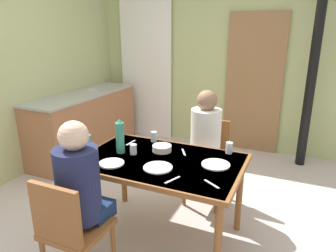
{
  "coord_description": "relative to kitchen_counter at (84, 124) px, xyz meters",
  "views": [
    {
      "loc": [
        1.27,
        -2.24,
        1.79
      ],
      "look_at": [
        0.25,
        0.04,
        0.99
      ],
      "focal_mm": 33.08,
      "sensor_mm": 36.0,
      "label": 1
    }
  ],
  "objects": [
    {
      "name": "wall_back",
      "position": [
        1.59,
        1.21,
        0.98
      ],
      "size": [
        4.04,
        0.1,
        2.87
      ],
      "primitive_type": "cube",
      "color": "#B0BB7B",
      "rests_on": "ground_plane"
    },
    {
      "name": "curtain_panel",
      "position": [
        0.44,
        1.11,
        0.75
      ],
      "size": [
        0.9,
        0.03,
        2.41
      ],
      "primitive_type": "cube",
      "color": "white",
      "rests_on": "ground_plane"
    },
    {
      "name": "chair_near_diner",
      "position": [
        1.54,
        -2.08,
        0.05
      ],
      "size": [
        0.4,
        0.4,
        0.87
      ],
      "color": "brown",
      "rests_on": "ground_plane"
    },
    {
      "name": "dinner_plate_far_center",
      "position": [
        1.52,
        -1.54,
        0.29
      ],
      "size": [
        0.2,
        0.2,
        0.01
      ],
      "primitive_type": "cylinder",
      "color": "white",
      "rests_on": "dining_table"
    },
    {
      "name": "cutlery_knife_far",
      "position": [
        1.42,
        -1.06,
        0.29
      ],
      "size": [
        0.02,
        0.15,
        0.0
      ],
      "primitive_type": "cube",
      "rotation": [
        0.0,
        0.0,
        1.52
      ],
      "color": "silver",
      "rests_on": "dining_table"
    },
    {
      "name": "water_bottle_green_near",
      "position": [
        1.33,
        -1.58,
        0.41
      ],
      "size": [
        0.06,
        0.06,
        0.27
      ],
      "color": "#37936E",
      "rests_on": "dining_table"
    },
    {
      "name": "drinking_glass_by_near_diner",
      "position": [
        1.6,
        -0.94,
        0.34
      ],
      "size": [
        0.06,
        0.06,
        0.1
      ],
      "primitive_type": "cylinder",
      "color": "silver",
      "rests_on": "dining_table"
    },
    {
      "name": "cutlery_fork_far",
      "position": [
        1.96,
        -1.07,
        0.29
      ],
      "size": [
        0.09,
        0.14,
        0.0
      ],
      "primitive_type": "cube",
      "rotation": [
        0.0,
        0.0,
        5.24
      ],
      "color": "silver",
      "rests_on": "dining_table"
    },
    {
      "name": "drinking_glass_by_far_diner",
      "position": [
        2.33,
        -0.93,
        0.34
      ],
      "size": [
        0.06,
        0.06,
        0.1
      ],
      "primitive_type": "cylinder",
      "color": "silver",
      "rests_on": "dining_table"
    },
    {
      "name": "kitchen_counter",
      "position": [
        0.0,
        0.0,
        0.0
      ],
      "size": [
        0.61,
        1.85,
        0.91
      ],
      "color": "#A56845",
      "rests_on": "ground_plane"
    },
    {
      "name": "door_wooden",
      "position": [
        2.19,
        1.13,
        0.55
      ],
      "size": [
        0.8,
        0.05,
        2.0
      ],
      "primitive_type": "cube",
      "color": "olive",
      "rests_on": "ground_plane"
    },
    {
      "name": "dinner_plate_near_right",
      "position": [
        2.29,
        -1.22,
        0.29
      ],
      "size": [
        0.23,
        0.23,
        0.01
      ],
      "primitive_type": "cylinder",
      "color": "white",
      "rests_on": "dining_table"
    },
    {
      "name": "cutlery_knife_near",
      "position": [
        2.08,
        -1.59,
        0.29
      ],
      "size": [
        0.07,
        0.15,
        0.0
      ],
      "primitive_type": "cube",
      "rotation": [
        0.0,
        0.0,
        4.34
      ],
      "color": "silver",
      "rests_on": "dining_table"
    },
    {
      "name": "dining_table",
      "position": [
        1.84,
        -1.3,
        0.21
      ],
      "size": [
        1.35,
        0.87,
        0.74
      ],
      "color": "brown",
      "rests_on": "ground_plane"
    },
    {
      "name": "chair_far_diner",
      "position": [
        2.02,
        -0.51,
        0.05
      ],
      "size": [
        0.4,
        0.4,
        0.87
      ],
      "rotation": [
        0.0,
        0.0,
        3.14
      ],
      "color": "brown",
      "rests_on": "ground_plane"
    },
    {
      "name": "wall_left",
      "position": [
        -0.33,
        -0.59,
        0.98
      ],
      "size": [
        0.1,
        3.59,
        2.87
      ],
      "primitive_type": "cube",
      "color": "#B2B97E",
      "rests_on": "ground_plane"
    },
    {
      "name": "drinking_glass_spare_center",
      "position": [
        1.58,
        -1.29,
        0.33
      ],
      "size": [
        0.06,
        0.06,
        0.09
      ],
      "primitive_type": "cylinder",
      "color": "silver",
      "rests_on": "dining_table"
    },
    {
      "name": "cutlery_fork_near",
      "position": [
        2.35,
        -1.54,
        0.29
      ],
      "size": [
        0.13,
        0.09,
        0.0
      ],
      "primitive_type": "cube",
      "rotation": [
        0.0,
        0.0,
        5.71
      ],
      "color": "silver",
      "rests_on": "dining_table"
    },
    {
      "name": "ground_plane",
      "position": [
        1.59,
        -1.19,
        -0.45
      ],
      "size": [
        6.22,
        6.22,
        0.0
      ],
      "primitive_type": "plane",
      "color": "beige"
    },
    {
      "name": "serving_bowl_center",
      "position": [
        1.77,
        -1.13,
        0.32
      ],
      "size": [
        0.17,
        0.17,
        0.05
      ],
      "primitive_type": "cylinder",
      "color": "silver",
      "rests_on": "dining_table"
    },
    {
      "name": "person_far_diner",
      "position": [
        2.02,
        -0.65,
        0.33
      ],
      "size": [
        0.3,
        0.37,
        0.77
      ],
      "rotation": [
        0.0,
        0.0,
        3.14
      ],
      "color": "silver",
      "rests_on": "ground_plane"
    },
    {
      "name": "dinner_plate_near_left",
      "position": [
        1.89,
        -1.46,
        0.29
      ],
      "size": [
        0.23,
        0.23,
        0.01
      ],
      "primitive_type": "cylinder",
      "color": "white",
      "rests_on": "dining_table"
    },
    {
      "name": "water_bottle_green_far",
      "position": [
        1.46,
        -1.3,
        0.43
      ],
      "size": [
        0.07,
        0.07,
        0.31
      ],
      "color": "#31886B",
      "rests_on": "dining_table"
    },
    {
      "name": "stove_pipe_column",
      "position": [
        2.93,
        0.86,
        0.98
      ],
      "size": [
        0.12,
        0.12,
        2.87
      ],
      "primitive_type": "cylinder",
      "color": "black",
      "rests_on": "ground_plane"
    },
    {
      "name": "person_near_diner",
      "position": [
        1.54,
        -1.95,
        0.33
      ],
      "size": [
        0.3,
        0.37,
        0.77
      ],
      "color": "navy",
      "rests_on": "ground_plane"
    }
  ]
}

